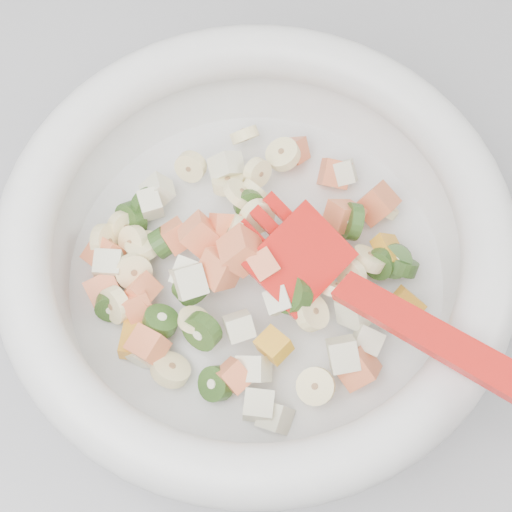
{
  "coord_description": "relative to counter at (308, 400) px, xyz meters",
  "views": [
    {
      "loc": [
        -0.08,
        1.2,
        1.46
      ],
      "look_at": [
        -0.07,
        1.43,
        0.95
      ],
      "focal_mm": 55.0,
      "sensor_mm": 36.0,
      "label": 1
    }
  ],
  "objects": [
    {
      "name": "counter",
      "position": [
        0.0,
        0.0,
        0.0
      ],
      "size": [
        2.0,
        0.6,
        0.9
      ],
      "primitive_type": "cube",
      "color": "#929297",
      "rests_on": "ground"
    },
    {
      "name": "mixing_bowl",
      "position": [
        -0.07,
        -0.02,
        0.5
      ],
      "size": [
        0.39,
        0.37,
        0.15
      ],
      "color": "white",
      "rests_on": "counter"
    }
  ]
}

